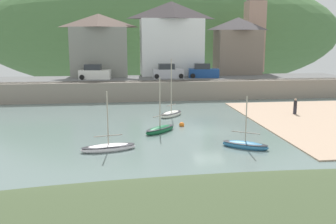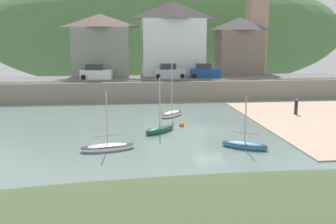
{
  "view_description": "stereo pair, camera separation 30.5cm",
  "coord_description": "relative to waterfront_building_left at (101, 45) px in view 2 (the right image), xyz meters",
  "views": [
    {
      "loc": [
        -7.48,
        -30.92,
        7.75
      ],
      "look_at": [
        -3.41,
        1.12,
        1.5
      ],
      "focal_mm": 40.98,
      "sensor_mm": 36.0,
      "label": 1
    },
    {
      "loc": [
        -7.18,
        -30.96,
        7.75
      ],
      "look_at": [
        -3.41,
        1.12,
        1.5
      ],
      "focal_mm": 40.98,
      "sensor_mm": 36.0,
      "label": 2
    }
  ],
  "objects": [
    {
      "name": "ground",
      "position": [
        11.62,
        -34.76,
        -6.65
      ],
      "size": [
        48.0,
        41.0,
        0.61
      ],
      "color": "slate"
    },
    {
      "name": "quay_seawall",
      "position": [
        10.23,
        -7.7,
        -5.46
      ],
      "size": [
        48.0,
        9.4,
        2.4
      ],
      "color": "gray",
      "rests_on": "ground"
    },
    {
      "name": "hillside_backdrop",
      "position": [
        12.54,
        30.0,
        2.09
      ],
      "size": [
        80.0,
        44.0,
        25.45
      ],
      "color": "#49713F",
      "rests_on": "ground"
    },
    {
      "name": "waterfront_building_left",
      "position": [
        0.0,
        0.0,
        0.0
      ],
      "size": [
        8.07,
        6.16,
        8.7
      ],
      "color": "gray",
      "rests_on": "ground"
    },
    {
      "name": "waterfront_building_centre",
      "position": [
        10.38,
        0.0,
        0.92
      ],
      "size": [
        9.2,
        5.14,
        10.5
      ],
      "color": "white",
      "rests_on": "ground"
    },
    {
      "name": "waterfront_building_right",
      "position": [
        20.36,
        -0.0,
        -0.16
      ],
      "size": [
        6.76,
        4.63,
        8.34
      ],
      "color": "#75685A",
      "rests_on": "ground"
    },
    {
      "name": "church_with_spire",
      "position": [
        24.27,
        4.0,
        3.43
      ],
      "size": [
        3.0,
        3.0,
        15.27
      ],
      "color": "tan",
      "rests_on": "ground"
    },
    {
      "name": "motorboat_with_cabin",
      "position": [
        6.01,
        -25.16,
        -6.57
      ],
      "size": [
        3.11,
        3.02,
        4.76
      ],
      "rotation": [
        0.0,
        0.0,
        0.76
      ],
      "color": "#155C33",
      "rests_on": "ground"
    },
    {
      "name": "rowboat_small_beached",
      "position": [
        7.84,
        -18.64,
        -6.57
      ],
      "size": [
        3.06,
        3.28,
        5.89
      ],
      "rotation": [
        0.0,
        0.0,
        0.87
      ],
      "color": "white",
      "rests_on": "ground"
    },
    {
      "name": "fishing_boat_green",
      "position": [
        11.56,
        -30.58,
        -6.59
      ],
      "size": [
        3.35,
        2.68,
        3.91
      ],
      "rotation": [
        0.0,
        0.0,
        -0.58
      ],
      "color": "teal",
      "rests_on": "ground"
    },
    {
      "name": "dinghy_open_wooden",
      "position": [
        1.87,
        -29.96,
        -6.6
      ],
      "size": [
        4.03,
        2.0,
        4.31
      ],
      "rotation": [
        0.0,
        0.0,
        0.22
      ],
      "color": "white",
      "rests_on": "ground"
    },
    {
      "name": "parked_car_near_slipway",
      "position": [
        -0.52,
        -4.5,
        -3.61
      ],
      "size": [
        4.27,
        2.16,
        1.95
      ],
      "rotation": [
        0.0,
        0.0,
        -0.12
      ],
      "color": "white",
      "rests_on": "ground"
    },
    {
      "name": "parked_car_by_wall",
      "position": [
        9.27,
        -4.5,
        -3.61
      ],
      "size": [
        4.13,
        1.82,
        1.95
      ],
      "rotation": [
        0.0,
        0.0,
        0.02
      ],
      "color": "#B3B6BF",
      "rests_on": "ground"
    },
    {
      "name": "parked_car_end_of_row",
      "position": [
        14.18,
        -4.5,
        -3.61
      ],
      "size": [
        4.26,
        2.12,
        1.95
      ],
      "rotation": [
        0.0,
        0.0,
        -0.1
      ],
      "color": "navy",
      "rests_on": "ground"
    },
    {
      "name": "person_near_water",
      "position": [
        20.45,
        -19.67,
        -5.83
      ],
      "size": [
        0.34,
        0.34,
        1.62
      ],
      "color": "#282833",
      "rests_on": "ground"
    },
    {
      "name": "mooring_buoy",
      "position": [
        8.17,
        -23.2,
        -6.68
      ],
      "size": [
        0.47,
        0.47,
        0.47
      ],
      "color": "orange",
      "rests_on": "ground"
    }
  ]
}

